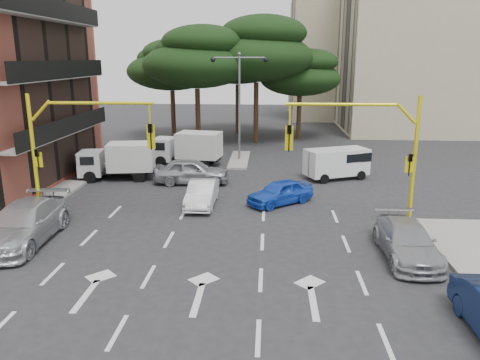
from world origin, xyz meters
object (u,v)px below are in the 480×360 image
Objects in this scene: car_silver_wagon at (23,224)px; van_white at (336,164)px; street_lamp_center at (239,88)px; car_white_hatch at (202,194)px; signal_mast_left at (70,141)px; box_truck_a at (118,161)px; car_silver_cross_a at (116,163)px; car_silver_parked at (407,241)px; box_truck_b at (187,149)px; car_silver_cross_b at (192,171)px; car_blue_compact at (280,192)px; signal_mast_right at (374,144)px.

van_white reaches higher than car_silver_wagon.
van_white is at bearing -37.38° from street_lamp_center.
signal_mast_left is at bearing -152.58° from car_white_hatch.
signal_mast_left is 1.27× the size of box_truck_a.
street_lamp_center is (6.80, 14.01, 1.54)m from signal_mast_left.
box_truck_a is at bearing 84.53° from car_silver_wagon.
street_lamp_center is at bearing 83.84° from car_white_hatch.
car_silver_cross_a is 14.56m from van_white.
car_white_hatch is 0.84× the size of car_silver_parked.
car_white_hatch is at bearing -156.52° from box_truck_b.
box_truck_a is at bearing 147.40° from box_truck_b.
car_white_hatch is 10.74m from car_silver_parked.
signal_mast_left is 1.21× the size of box_truck_b.
car_silver_cross_b is 5.10m from box_truck_b.
car_white_hatch is 9.48m from car_silver_cross_a.
box_truck_a is (-6.12, 5.16, 0.52)m from car_white_hatch.
car_silver_cross_a is at bearing -157.68° from car_blue_compact.
van_white reaches higher than car_silver_cross_b.
van_white is at bearing -81.23° from car_silver_cross_b.
car_silver_parked is (15.60, -0.60, -0.14)m from car_silver_wagon.
box_truck_b is (4.37, 14.82, 0.39)m from car_silver_wagon.
street_lamp_center is 1.97× the size of van_white.
signal_mast_left is 0.77× the size of street_lamp_center.
box_truck_a reaches higher than car_silver_parked.
signal_mast_left is 15.65m from street_lamp_center.
box_truck_a is at bearing -108.73° from van_white.
street_lamp_center is at bearing -22.58° from car_silver_cross_b.
signal_mast_right is at bearing -64.09° from street_lamp_center.
car_silver_cross_b is (-2.50, -6.77, -4.65)m from street_lamp_center.
signal_mast_left is (-13.61, 0.00, 0.00)m from signal_mast_right.
car_blue_compact is 0.76× the size of car_silver_cross_a.
car_blue_compact is 8.16m from car_silver_parked.
car_silver_parked is at bearing -76.17° from signal_mast_right.
street_lamp_center reaches higher than signal_mast_left.
car_white_hatch is at bearing -74.53° from van_white.
car_silver_parked is at bearing -4.32° from car_silver_wagon.
street_lamp_center is at bearing -59.53° from box_truck_a.
car_silver_wagon is at bearing -99.26° from car_blue_compact.
car_silver_cross_b is at bearing -107.64° from box_truck_a.
car_silver_cross_a is at bearing 130.80° from box_truck_b.
signal_mast_right is at bearing 7.96° from car_silver_wagon.
car_white_hatch is (-8.06, 2.85, -3.24)m from signal_mast_right.
box_truck_b is (-6.48, 8.79, 0.58)m from car_blue_compact.
signal_mast_left is at bearing 180.00° from signal_mast_right.
street_lamp_center is 12.20m from car_white_hatch.
car_silver_cross_b is at bearing -118.48° from car_silver_cross_a.
box_truck_a reaches higher than car_blue_compact.
signal_mast_right reaches higher than van_white.
car_silver_parked is 0.99× the size of box_truck_a.
car_white_hatch is at bearing -120.61° from car_blue_compact.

